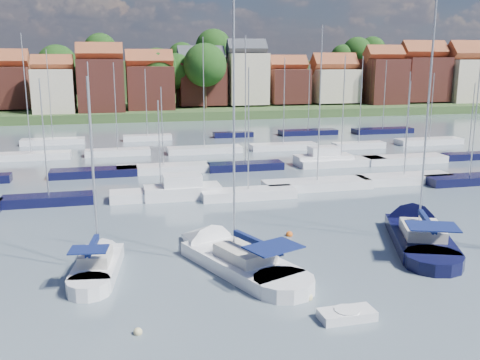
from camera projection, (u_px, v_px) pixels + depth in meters
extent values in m
plane|color=#4E5E6B|center=(203.00, 158.00, 69.71)|extent=(260.00, 260.00, 0.00)
cube|color=white|center=(98.00, 269.00, 32.13)|extent=(3.24, 6.13, 1.20)
cone|color=white|center=(107.00, 248.00, 35.68)|extent=(2.81, 3.16, 2.44)
cylinder|color=white|center=(89.00, 290.00, 29.29)|extent=(2.76, 2.76, 1.20)
cube|color=beige|center=(96.00, 257.00, 31.52)|extent=(2.03, 2.65, 0.70)
cylinder|color=#B2B2B7|center=(93.00, 170.00, 31.19)|extent=(0.14, 0.14, 10.83)
cylinder|color=#B2B2B7|center=(92.00, 248.00, 30.55)|extent=(0.56, 3.23, 0.10)
cube|color=#101B50|center=(92.00, 246.00, 30.51)|extent=(0.73, 3.10, 0.35)
cube|color=#101B50|center=(89.00, 250.00, 29.45)|extent=(2.26, 1.74, 0.08)
cube|color=white|center=(240.00, 265.00, 32.88)|extent=(6.42, 9.07, 1.20)
cone|color=white|center=(196.00, 242.00, 37.02)|extent=(4.78, 5.09, 3.49)
cylinder|color=white|center=(284.00, 288.00, 29.57)|extent=(4.55, 4.55, 1.20)
cube|color=beige|center=(245.00, 253.00, 32.21)|extent=(3.59, 4.16, 0.70)
cylinder|color=#B2B2B7|center=(234.00, 129.00, 31.49)|extent=(0.14, 0.14, 15.50)
cylinder|color=#B2B2B7|center=(257.00, 245.00, 31.10)|extent=(1.87, 4.34, 0.10)
cube|color=#101B50|center=(257.00, 242.00, 31.07)|extent=(1.96, 4.20, 0.35)
cube|color=#101B50|center=(274.00, 247.00, 29.84)|extent=(3.54, 3.07, 0.08)
cube|color=black|center=(420.00, 240.00, 37.28)|extent=(6.51, 9.46, 1.20)
cone|color=black|center=(406.00, 218.00, 42.56)|extent=(4.91, 5.26, 3.64)
cylinder|color=black|center=(433.00, 263.00, 33.06)|extent=(4.70, 4.70, 1.20)
cube|color=beige|center=(422.00, 230.00, 36.48)|extent=(3.68, 4.31, 0.70)
cylinder|color=#B2B2B7|center=(428.00, 112.00, 35.90)|extent=(0.14, 0.14, 16.54)
cylinder|color=#B2B2B7|center=(427.00, 223.00, 35.12)|extent=(1.82, 4.57, 0.10)
cube|color=#101B50|center=(427.00, 221.00, 35.09)|extent=(1.92, 4.41, 0.35)
cube|color=#101B50|center=(433.00, 226.00, 33.53)|extent=(3.67, 3.14, 0.08)
cube|color=white|center=(347.00, 315.00, 26.49)|extent=(2.81, 1.36, 0.55)
cylinder|color=white|center=(347.00, 313.00, 26.45)|extent=(1.29, 1.29, 0.35)
sphere|color=beige|center=(138.00, 334.00, 25.09)|extent=(0.42, 0.42, 0.42)
sphere|color=#D85914|center=(248.00, 283.00, 30.74)|extent=(0.45, 0.45, 0.45)
sphere|color=beige|center=(308.00, 299.00, 28.74)|extent=(0.52, 0.52, 0.52)
sphere|color=#D85914|center=(289.00, 236.00, 38.99)|extent=(0.51, 0.51, 0.51)
cube|color=black|center=(49.00, 201.00, 47.33)|extent=(8.01, 2.24, 1.00)
cylinder|color=#B2B2B7|center=(44.00, 138.00, 46.09)|extent=(0.12, 0.12, 10.16)
cube|color=white|center=(161.00, 195.00, 49.22)|extent=(9.22, 2.58, 1.00)
cylinder|color=#B2B2B7|center=(159.00, 146.00, 48.20)|extent=(0.12, 0.12, 8.18)
cube|color=white|center=(248.00, 194.00, 49.48)|extent=(8.78, 2.46, 1.00)
cylinder|color=#B2B2B7|center=(249.00, 130.00, 48.14)|extent=(0.12, 0.12, 11.06)
cube|color=white|center=(317.00, 185.00, 53.14)|extent=(10.79, 3.02, 1.00)
cylinder|color=#B2B2B7|center=(320.00, 105.00, 51.38)|extent=(0.12, 0.12, 14.87)
cube|color=white|center=(404.00, 179.00, 55.67)|extent=(10.13, 2.84, 1.00)
cylinder|color=#B2B2B7|center=(407.00, 129.00, 54.50)|extent=(0.12, 0.12, 9.59)
cube|color=black|center=(469.00, 180.00, 55.32)|extent=(9.52, 2.67, 1.00)
cylinder|color=#B2B2B7|center=(475.00, 119.00, 53.90)|extent=(0.12, 0.12, 11.77)
cube|color=white|center=(182.00, 193.00, 49.43)|extent=(7.00, 2.60, 1.40)
cube|color=white|center=(182.00, 181.00, 49.19)|extent=(3.50, 2.20, 1.30)
cube|color=black|center=(94.00, 173.00, 58.66)|extent=(9.30, 2.60, 1.00)
cylinder|color=#B2B2B7|center=(91.00, 116.00, 57.27)|extent=(0.12, 0.12, 11.48)
cube|color=white|center=(163.00, 169.00, 60.72)|extent=(10.40, 2.91, 1.00)
cylinder|color=#B2B2B7|center=(162.00, 127.00, 59.64)|extent=(0.12, 0.12, 8.77)
cube|color=black|center=(245.00, 167.00, 62.15)|extent=(8.80, 2.46, 1.00)
cylinder|color=#B2B2B7|center=(245.00, 100.00, 60.45)|extent=(0.12, 0.12, 14.33)
cube|color=white|center=(341.00, 162.00, 64.71)|extent=(10.73, 3.00, 1.00)
cylinder|color=#B2B2B7|center=(343.00, 108.00, 63.26)|extent=(0.12, 0.12, 12.14)
cube|color=white|center=(404.00, 160.00, 66.42)|extent=(10.48, 2.93, 1.00)
cylinder|color=#B2B2B7|center=(408.00, 114.00, 65.17)|extent=(0.12, 0.12, 10.28)
cube|color=black|center=(468.00, 157.00, 68.57)|extent=(6.84, 1.91, 1.00)
cylinder|color=#B2B2B7|center=(472.00, 118.00, 67.48)|extent=(0.12, 0.12, 8.82)
cube|color=white|center=(323.00, 161.00, 65.04)|extent=(7.00, 2.60, 1.40)
cube|color=white|center=(324.00, 152.00, 64.79)|extent=(3.50, 2.20, 1.30)
cube|color=white|center=(31.00, 156.00, 68.75)|extent=(9.71, 2.72, 1.00)
cylinder|color=#B2B2B7|center=(26.00, 94.00, 66.99)|extent=(0.12, 0.12, 14.88)
cube|color=white|center=(118.00, 153.00, 71.48)|extent=(8.49, 2.38, 1.00)
cylinder|color=#B2B2B7|center=(116.00, 106.00, 70.11)|extent=(0.12, 0.12, 11.31)
cube|color=white|center=(205.00, 150.00, 73.40)|extent=(10.16, 2.85, 1.00)
cylinder|color=#B2B2B7|center=(204.00, 93.00, 71.67)|extent=(0.12, 0.12, 14.59)
cube|color=white|center=(283.00, 147.00, 76.07)|extent=(9.53, 2.67, 1.00)
cylinder|color=#B2B2B7|center=(284.00, 101.00, 74.64)|extent=(0.12, 0.12, 11.91)
cube|color=white|center=(359.00, 146.00, 77.22)|extent=(7.62, 2.13, 1.00)
cylinder|color=#B2B2B7|center=(361.00, 100.00, 75.76)|extent=(0.12, 0.12, 12.13)
cube|color=white|center=(429.00, 142.00, 80.96)|extent=(10.17, 2.85, 1.00)
cylinder|color=#B2B2B7|center=(432.00, 106.00, 79.77)|extent=(0.12, 0.12, 9.73)
cube|color=white|center=(53.00, 142.00, 80.79)|extent=(9.24, 2.59, 1.00)
cylinder|color=#B2B2B7|center=(49.00, 95.00, 79.22)|extent=(0.12, 0.12, 13.17)
cube|color=white|center=(148.00, 138.00, 84.69)|extent=(7.57, 2.12, 1.00)
cylinder|color=#B2B2B7|center=(146.00, 102.00, 83.44)|extent=(0.12, 0.12, 10.24)
cube|color=black|center=(233.00, 135.00, 87.98)|extent=(6.58, 1.84, 1.00)
cylinder|color=#B2B2B7|center=(233.00, 108.00, 86.99)|extent=(0.12, 0.12, 8.01)
cube|color=black|center=(308.00, 133.00, 90.86)|extent=(9.92, 2.78, 1.00)
cylinder|color=#B2B2B7|center=(309.00, 97.00, 89.54)|extent=(0.12, 0.12, 10.92)
cube|color=black|center=(382.00, 131.00, 92.87)|extent=(10.55, 2.95, 1.00)
cylinder|color=#B2B2B7|center=(385.00, 95.00, 91.49)|extent=(0.12, 0.12, 11.51)
cube|color=#3A552A|center=(156.00, 106.00, 142.71)|extent=(200.00, 70.00, 3.00)
cube|color=#3A552A|center=(149.00, 84.00, 165.39)|extent=(200.00, 60.00, 14.00)
cube|color=brown|center=(5.00, 87.00, 115.53)|extent=(10.37, 9.97, 8.73)
cube|color=brown|center=(3.00, 61.00, 114.28)|extent=(10.57, 5.13, 5.13)
cube|color=beige|center=(54.00, 91.00, 109.75)|extent=(8.09, 8.80, 8.96)
cube|color=brown|center=(52.00, 64.00, 108.54)|extent=(8.25, 4.00, 4.00)
cube|color=brown|center=(101.00, 86.00, 112.52)|extent=(9.36, 10.17, 10.97)
cube|color=brown|center=(99.00, 53.00, 111.05)|extent=(9.54, 4.63, 4.63)
cube|color=brown|center=(150.00, 88.00, 116.64)|extent=(9.90, 8.56, 9.42)
cube|color=brown|center=(149.00, 61.00, 115.32)|extent=(10.10, 4.90, 4.90)
cube|color=brown|center=(201.00, 84.00, 123.97)|extent=(10.59, 8.93, 9.49)
cube|color=#383A42|center=(201.00, 57.00, 122.63)|extent=(10.80, 5.24, 5.24)
cube|color=beige|center=(247.00, 79.00, 125.31)|extent=(9.01, 8.61, 11.65)
cube|color=#383A42|center=(247.00, 48.00, 123.77)|extent=(9.19, 4.46, 4.46)
cube|color=brown|center=(287.00, 86.00, 129.20)|extent=(9.10, 9.34, 8.00)
cube|color=brown|center=(288.00, 64.00, 128.07)|extent=(9.28, 4.50, 4.50)
cube|color=beige|center=(333.00, 86.00, 131.48)|extent=(10.86, 9.59, 7.88)
cube|color=brown|center=(334.00, 64.00, 130.31)|extent=(11.07, 5.37, 5.37)
cube|color=brown|center=(382.00, 82.00, 131.39)|extent=(9.18, 9.96, 10.97)
cube|color=brown|center=(384.00, 54.00, 129.92)|extent=(9.36, 4.54, 4.54)
cube|color=brown|center=(421.00, 79.00, 135.07)|extent=(11.39, 9.67, 10.76)
cube|color=brown|center=(423.00, 52.00, 133.57)|extent=(11.62, 5.64, 5.64)
cube|color=beige|center=(470.00, 81.00, 136.31)|extent=(12.95, 8.52, 10.80)
cube|color=brown|center=(473.00, 53.00, 134.76)|extent=(13.21, 6.41, 6.41)
cylinder|color=#382619|center=(356.00, 74.00, 152.24)|extent=(0.50, 0.50, 4.47)
sphere|color=#1E4816|center=(357.00, 52.00, 150.89)|extent=(8.18, 8.18, 8.18)
cylinder|color=#382619|center=(178.00, 98.00, 122.71)|extent=(0.50, 0.50, 4.46)
sphere|color=#1E4816|center=(177.00, 71.00, 121.37)|extent=(8.15, 8.15, 8.15)
cylinder|color=#382619|center=(214.00, 74.00, 141.14)|extent=(0.50, 0.50, 5.15)
sphere|color=#1E4816|center=(213.00, 47.00, 139.59)|extent=(9.41, 9.41, 9.41)
cylinder|color=#382619|center=(102.00, 74.00, 137.16)|extent=(0.50, 0.50, 4.56)
sphere|color=#1E4816|center=(100.00, 50.00, 135.78)|extent=(8.34, 8.34, 8.34)
cylinder|color=#382619|center=(60.00, 96.00, 125.47)|extent=(0.50, 0.50, 5.15)
sphere|color=#1E4816|center=(57.00, 65.00, 123.92)|extent=(9.42, 9.42, 9.42)
cylinder|color=#382619|center=(215.00, 96.00, 133.43)|extent=(0.50, 0.50, 3.77)
sphere|color=#1E4816|center=(215.00, 75.00, 132.30)|extent=(6.89, 6.89, 6.89)
cylinder|color=#382619|center=(205.00, 97.00, 119.15)|extent=(0.50, 0.50, 5.21)
sphere|color=#1E4816|center=(205.00, 65.00, 117.58)|extent=(9.53, 9.53, 9.53)
cylinder|color=#382619|center=(396.00, 96.00, 141.42)|extent=(0.50, 0.50, 2.97)
sphere|color=#1E4816|center=(397.00, 80.00, 140.53)|extent=(5.44, 5.44, 5.44)
cylinder|color=#382619|center=(158.00, 98.00, 119.57)|extent=(0.50, 0.50, 4.84)
sphere|color=#1E4816|center=(157.00, 68.00, 118.11)|extent=(8.85, 8.85, 8.85)
cylinder|color=#382619|center=(342.00, 75.00, 151.59)|extent=(0.50, 0.50, 3.72)
sphere|color=#1E4816|center=(343.00, 57.00, 150.47)|extent=(6.80, 6.80, 6.80)
cylinder|color=#382619|center=(382.00, 96.00, 132.42)|extent=(0.50, 0.50, 4.05)
sphere|color=#1E4816|center=(384.00, 73.00, 131.20)|extent=(7.40, 7.40, 7.40)
cylinder|color=#382619|center=(182.00, 77.00, 139.04)|extent=(0.50, 0.50, 3.93)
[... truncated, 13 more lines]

